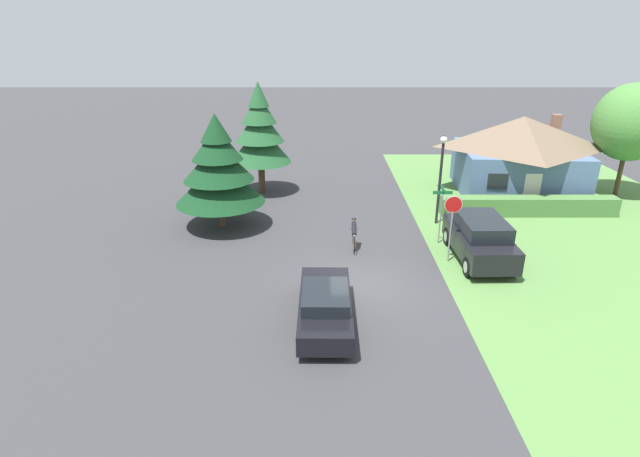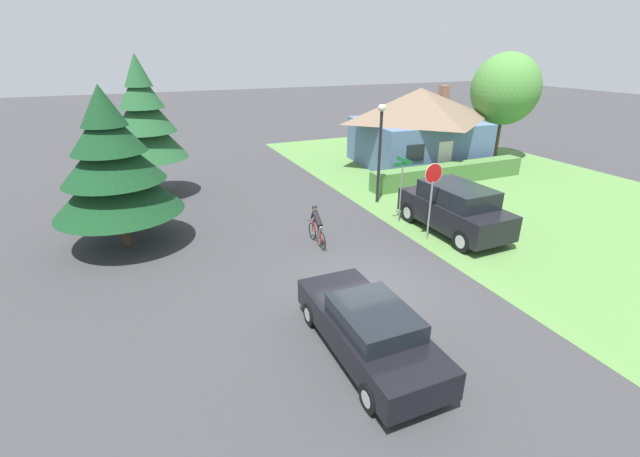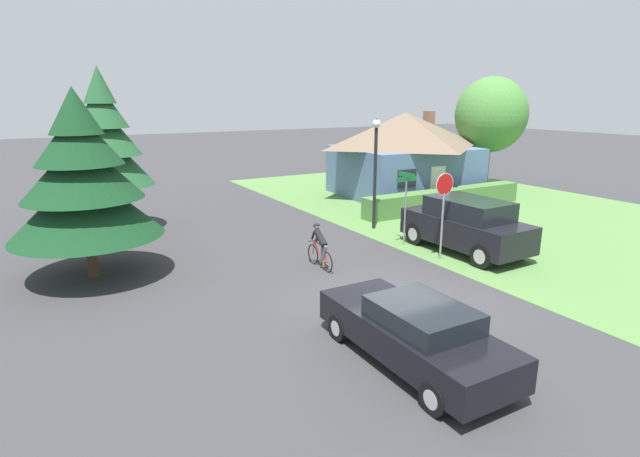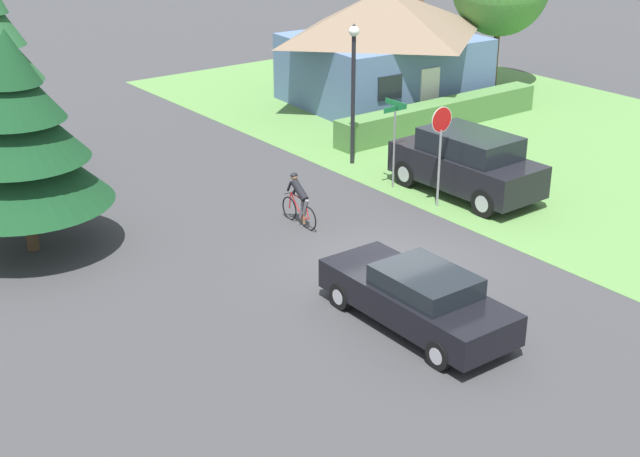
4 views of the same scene
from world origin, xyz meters
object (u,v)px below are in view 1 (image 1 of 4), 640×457
Objects in this scene: cyclist at (353,235)px; conifer_tall_near at (217,169)px; parked_suv_right at (479,238)px; cottage_house at (518,153)px; street_lamp at (440,168)px; stop_sign at (451,215)px; conifer_tall_far at (259,132)px; deciduous_tree_right at (630,122)px; sedan_left_lane at (324,306)px; street_name_sign at (440,205)px.

cyclist is 7.53m from conifer_tall_near.
parked_suv_right reaches higher than cyclist.
conifer_tall_near is at bearing -156.88° from cottage_house.
street_lamp reaches higher than cyclist.
street_lamp reaches higher than stop_sign.
conifer_tall_far reaches higher than deciduous_tree_right.
conifer_tall_near is (-12.00, 3.96, 2.04)m from parked_suv_right.
cyclist is 6.02m from street_lamp.
sedan_left_lane is (-11.97, -15.01, -1.70)m from cottage_house.
deciduous_tree_right is (16.49, 7.92, 3.72)m from cyclist.
cyclist is 0.35× the size of street_lamp.
conifer_tall_far is at bearing 31.94° from cyclist.
sedan_left_lane is 1.72× the size of street_name_sign.
street_lamp is at bearing -94.67° from stop_sign.
sedan_left_lane is 15.69m from conifer_tall_far.
street_name_sign is at bearing -124.74° from cottage_house.
cottage_house is 18.16m from conifer_tall_near.
parked_suv_right is 1.80m from stop_sign.
conifer_tall_near reaches higher than cottage_house.
conifer_tall_far is 21.66m from deciduous_tree_right.
cottage_house is 8.19m from street_lamp.
deciduous_tree_right reaches higher than sedan_left_lane.
deciduous_tree_right is at bearing -142.04° from stop_sign.
conifer_tall_near reaches higher than stop_sign.
sedan_left_lane is 0.82× the size of conifer_tall_near.
deciduous_tree_right reaches higher than cyclist.
street_lamp is 0.81× the size of conifer_tall_near.
cottage_house reaches higher than parked_suv_right.
cyclist is at bearing -144.44° from street_lamp.
street_lamp is at bearing 79.82° from street_name_sign.
parked_suv_right is at bearing -170.12° from stop_sign.
street_name_sign is (-1.36, 1.78, 0.91)m from parked_suv_right.
street_lamp is at bearing -133.65° from cottage_house.
street_name_sign is 12.33m from conifer_tall_far.
cyclist is 4.50m from stop_sign.
street_name_sign is at bearing -89.11° from stop_sign.
parked_suv_right is 4.88m from street_lamp.
conifer_tall_near is at bearing -177.92° from street_lamp.
street_lamp reaches higher than street_name_sign.
conifer_tall_far reaches higher than street_lamp.
sedan_left_lane is at bearing 43.73° from stop_sign.
conifer_tall_far reaches higher than sedan_left_lane.
street_lamp is 0.70× the size of deciduous_tree_right.
cottage_house is at bearing 0.31° from conifer_tall_far.
conifer_tall_far is at bearing 76.20° from conifer_tall_near.
stop_sign is at bearing -21.40° from conifer_tall_near.
street_lamp is at bearing -29.12° from conifer_tall_far.
cyclist is at bearing -11.89° from sedan_left_lane.
parked_suv_right is 0.83× the size of conifer_tall_near.
street_name_sign is at bearing -40.87° from conifer_tall_far.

